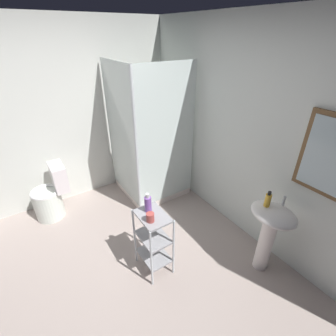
# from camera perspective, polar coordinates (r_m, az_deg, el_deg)

# --- Properties ---
(ground_plane) EXTENTS (4.20, 4.20, 0.02)m
(ground_plane) POSITION_cam_1_polar(r_m,az_deg,el_deg) (2.86, -14.09, -25.52)
(ground_plane) COLOR #A6958E
(wall_back) EXTENTS (4.20, 0.14, 2.50)m
(wall_back) POSITION_cam_1_polar(r_m,az_deg,el_deg) (2.93, 18.49, 7.16)
(wall_back) COLOR silver
(wall_back) RESTS_ON ground_plane
(wall_left) EXTENTS (0.10, 4.20, 2.50)m
(wall_left) POSITION_cam_1_polar(r_m,az_deg,el_deg) (3.67, -27.13, 9.84)
(wall_left) COLOR silver
(wall_left) RESTS_ON ground_plane
(shower_stall) EXTENTS (0.92, 0.92, 2.00)m
(shower_stall) POSITION_cam_1_polar(r_m,az_deg,el_deg) (3.72, -4.56, 0.01)
(shower_stall) COLOR white
(shower_stall) RESTS_ON ground_plane
(pedestal_sink) EXTENTS (0.46, 0.37, 0.81)m
(pedestal_sink) POSITION_cam_1_polar(r_m,az_deg,el_deg) (2.70, 22.95, -12.72)
(pedestal_sink) COLOR white
(pedestal_sink) RESTS_ON ground_plane
(sink_faucet) EXTENTS (0.03, 0.03, 0.10)m
(sink_faucet) POSITION_cam_1_polar(r_m,az_deg,el_deg) (2.62, 25.68, -6.98)
(sink_faucet) COLOR silver
(sink_faucet) RESTS_ON pedestal_sink
(toilet) EXTENTS (0.37, 0.49, 0.76)m
(toilet) POSITION_cam_1_polar(r_m,az_deg,el_deg) (3.71, -25.93, -6.08)
(toilet) COLOR white
(toilet) RESTS_ON ground_plane
(storage_cart) EXTENTS (0.38, 0.28, 0.74)m
(storage_cart) POSITION_cam_1_polar(r_m,az_deg,el_deg) (2.60, -3.47, -16.15)
(storage_cart) COLOR silver
(storage_cart) RESTS_ON ground_plane
(hand_soap_bottle) EXTENTS (0.06, 0.06, 0.17)m
(hand_soap_bottle) POSITION_cam_1_polar(r_m,az_deg,el_deg) (2.53, 22.52, -6.97)
(hand_soap_bottle) COLOR gold
(hand_soap_bottle) RESTS_ON pedestal_sink
(conditioner_bottle_purple) EXTENTS (0.07, 0.07, 0.21)m
(conditioner_bottle_purple) POSITION_cam_1_polar(r_m,az_deg,el_deg) (2.39, -4.76, -8.41)
(conditioner_bottle_purple) COLOR #8453B1
(conditioner_bottle_purple) RESTS_ON storage_cart
(rinse_cup) EXTENTS (0.08, 0.08, 0.09)m
(rinse_cup) POSITION_cam_1_polar(r_m,az_deg,el_deg) (2.30, -4.21, -11.54)
(rinse_cup) COLOR #B24742
(rinse_cup) RESTS_ON storage_cart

